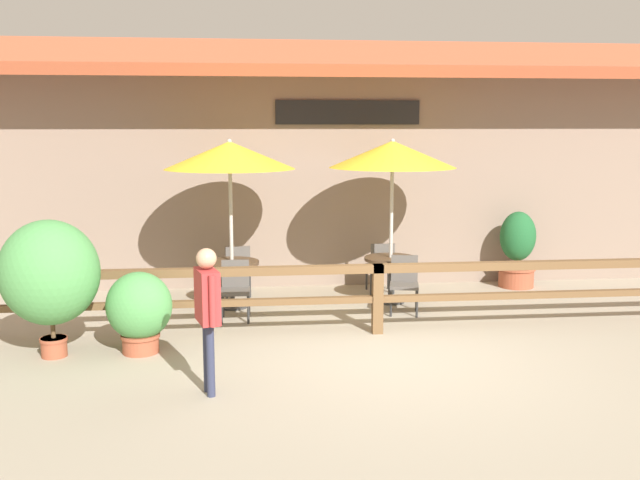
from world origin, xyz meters
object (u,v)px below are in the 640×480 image
at_px(chair_near_streetside, 235,287).
at_px(potted_plant_broad_leaf, 50,274).
at_px(dining_table_middle, 391,267).
at_px(chair_near_wallside, 237,268).
at_px(patio_umbrella_near, 230,155).
at_px(potted_plant_corner_fern, 139,310).
at_px(potted_plant_small_flowering, 517,249).
at_px(dining_table_near, 232,271).
at_px(chair_middle_streetside, 404,281).
at_px(pedestrian, 207,301).
at_px(chair_middle_wallside, 381,265).
at_px(patio_umbrella_middle, 392,155).

bearing_deg(chair_near_streetside, potted_plant_broad_leaf, -144.43).
bearing_deg(dining_table_middle, chair_near_wallside, 165.57).
relative_size(patio_umbrella_near, potted_plant_corner_fern, 2.54).
bearing_deg(potted_plant_small_flowering, potted_plant_corner_fern, -153.38).
height_order(dining_table_near, potted_plant_small_flowering, potted_plant_small_flowering).
bearing_deg(potted_plant_corner_fern, dining_table_middle, 31.06).
bearing_deg(chair_middle_streetside, dining_table_middle, 109.20).
distance_m(patio_umbrella_near, dining_table_near, 1.76).
height_order(potted_plant_corner_fern, pedestrian, pedestrian).
xyz_separation_m(patio_umbrella_near, chair_near_wallside, (0.06, 0.69, -1.86)).
distance_m(dining_table_middle, potted_plant_broad_leaf, 5.15).
relative_size(patio_umbrella_near, chair_near_wallside, 3.02).
distance_m(chair_middle_wallside, potted_plant_broad_leaf, 5.44).
height_order(dining_table_middle, potted_plant_corner_fern, potted_plant_corner_fern).
bearing_deg(pedestrian, patio_umbrella_middle, -51.39).
relative_size(chair_middle_wallside, potted_plant_corner_fern, 0.84).
height_order(dining_table_middle, chair_middle_wallside, chair_middle_wallside).
bearing_deg(patio_umbrella_near, dining_table_near, 0.00).
bearing_deg(patio_umbrella_middle, potted_plant_corner_fern, -148.94).
relative_size(patio_umbrella_near, dining_table_near, 3.10).
xyz_separation_m(dining_table_middle, potted_plant_small_flowering, (2.40, 0.84, 0.09)).
bearing_deg(pedestrian, dining_table_middle, -51.39).
relative_size(patio_umbrella_near, potted_plant_broad_leaf, 1.53).
bearing_deg(chair_middle_wallside, patio_umbrella_near, 14.48).
bearing_deg(dining_table_middle, chair_middle_wallside, 92.66).
distance_m(chair_near_streetside, potted_plant_corner_fern, 1.83).
relative_size(chair_middle_streetside, potted_plant_broad_leaf, 0.51).
bearing_deg(potted_plant_small_flowering, dining_table_near, -169.51).
relative_size(patio_umbrella_near, chair_middle_streetside, 3.02).
height_order(potted_plant_broad_leaf, potted_plant_small_flowering, potted_plant_broad_leaf).
xyz_separation_m(chair_near_wallside, pedestrian, (-0.25, -4.27, 0.52)).
bearing_deg(potted_plant_small_flowering, chair_middle_wallside, -175.42).
bearing_deg(potted_plant_corner_fern, potted_plant_broad_leaf, -177.50).
relative_size(dining_table_near, patio_umbrella_middle, 0.32).
xyz_separation_m(dining_table_near, chair_near_wallside, (0.06, 0.69, -0.10)).
bearing_deg(potted_plant_corner_fern, chair_middle_wallside, 38.27).
height_order(dining_table_near, dining_table_middle, same).
bearing_deg(dining_table_middle, patio_umbrella_middle, 90.00).
relative_size(chair_near_wallside, potted_plant_corner_fern, 0.84).
bearing_deg(patio_umbrella_middle, potted_plant_broad_leaf, -154.46).
bearing_deg(patio_umbrella_middle, chair_near_wallside, 165.57).
height_order(chair_near_wallside, potted_plant_broad_leaf, potted_plant_broad_leaf).
xyz_separation_m(dining_table_near, potted_plant_broad_leaf, (-2.13, -2.15, 0.46)).
relative_size(patio_umbrella_near, chair_near_streetside, 3.02).
bearing_deg(potted_plant_broad_leaf, potted_plant_corner_fern, 2.50).
relative_size(chair_near_wallside, potted_plant_broad_leaf, 0.51).
bearing_deg(pedestrian, chair_near_wallside, -18.40).
relative_size(chair_near_wallside, chair_middle_wallside, 1.00).
relative_size(chair_middle_wallside, potted_plant_broad_leaf, 0.51).
distance_m(patio_umbrella_middle, potted_plant_broad_leaf, 5.29).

